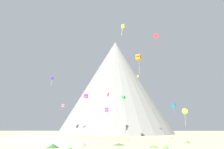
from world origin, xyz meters
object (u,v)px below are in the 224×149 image
(kite_yellow_high, at_px, (123,27))
(kite_white_low, at_px, (117,107))
(bush_scatter_east, at_px, (53,146))
(kite_pink_low, at_px, (63,106))
(bush_near_right, at_px, (153,146))
(kite_indigo_mid, at_px, (52,78))
(kite_gold_mid, at_px, (138,76))
(kite_rainbow_mid, at_px, (108,95))
(kite_magenta_low, at_px, (107,110))
(bush_mid_center, at_px, (70,148))
(rock_massif, at_px, (118,90))
(bush_far_left, at_px, (188,141))
(kite_violet_low, at_px, (86,96))
(bush_far_right, at_px, (165,147))
(kite_orange_mid, at_px, (138,57))
(bush_ridge_crest, at_px, (119,144))
(kite_lime_low, at_px, (185,112))
(kite_blue_low, at_px, (174,105))
(kite_green_mid, at_px, (124,97))
(kite_red_high, at_px, (156,36))

(kite_yellow_high, distance_m, kite_white_low, 40.74)
(bush_scatter_east, distance_m, kite_pink_low, 55.30)
(bush_near_right, relative_size, kite_indigo_mid, 0.45)
(kite_gold_mid, bearing_deg, kite_rainbow_mid, 78.52)
(bush_near_right, relative_size, kite_pink_low, 0.59)
(bush_near_right, xyz_separation_m, kite_magenta_low, (-12.08, 33.78, 9.97))
(kite_magenta_low, bearing_deg, bush_mid_center, -104.53)
(bush_near_right, relative_size, kite_gold_mid, 1.68)
(bush_near_right, relative_size, kite_magenta_low, 0.35)
(bush_scatter_east, height_order, kite_yellow_high, kite_yellow_high)
(bush_mid_center, relative_size, rock_massif, 0.02)
(bush_far_left, xyz_separation_m, kite_violet_low, (-26.34, 1.52, 11.80))
(kite_pink_low, height_order, kite_rainbow_mid, kite_rainbow_mid)
(bush_far_right, bearing_deg, rock_massif, 97.24)
(kite_orange_mid, bearing_deg, kite_pink_low, 63.47)
(kite_gold_mid, distance_m, kite_indigo_mid, 37.11)
(bush_mid_center, bearing_deg, bush_far_right, 5.51)
(bush_near_right, relative_size, bush_scatter_east, 0.73)
(rock_massif, bearing_deg, kite_white_low, -88.90)
(bush_scatter_east, relative_size, bush_far_left, 2.42)
(bush_ridge_crest, bearing_deg, kite_pink_low, 121.22)
(kite_violet_low, bearing_deg, kite_lime_low, 121.05)
(bush_ridge_crest, relative_size, kite_pink_low, 0.86)
(bush_far_left, bearing_deg, kite_pink_low, 138.92)
(kite_gold_mid, xyz_separation_m, kite_rainbow_mid, (-12.78, -1.66, -8.43))
(kite_gold_mid, relative_size, kite_magenta_low, 0.21)
(kite_magenta_low, bearing_deg, bush_far_left, -54.64)
(bush_mid_center, relative_size, kite_pink_low, 0.36)
(kite_indigo_mid, xyz_separation_m, kite_blue_low, (53.56, 12.64, -10.42))
(bush_far_right, bearing_deg, kite_pink_low, 124.35)
(kite_indigo_mid, xyz_separation_m, kite_lime_low, (52.16, -7.36, -15.00))
(bush_far_right, bearing_deg, bush_ridge_crest, 138.81)
(kite_indigo_mid, xyz_separation_m, kite_violet_low, (19.91, -25.00, -11.97))
(bush_far_right, distance_m, rock_massif, 93.98)
(bush_far_right, height_order, kite_green_mid, kite_green_mid)
(kite_rainbow_mid, relative_size, kite_white_low, 1.53)
(kite_white_low, bearing_deg, rock_massif, -75.74)
(bush_ridge_crest, distance_m, kite_green_mid, 37.92)
(kite_red_high, bearing_deg, kite_pink_low, -9.59)
(bush_near_right, xyz_separation_m, kite_yellow_high, (-5.57, 11.05, 32.08))
(bush_scatter_east, height_order, kite_red_high, kite_red_high)
(kite_yellow_high, relative_size, kite_red_high, 0.93)
(bush_near_right, distance_m, kite_green_mid, 42.96)
(kite_yellow_high, relative_size, kite_violet_low, 0.74)
(kite_red_high, relative_size, kite_white_low, 1.35)
(bush_far_left, distance_m, kite_white_low, 41.57)
(kite_blue_low, relative_size, kite_lime_low, 0.29)
(kite_indigo_mid, bearing_deg, kite_green_mid, -0.80)
(kite_red_high, xyz_separation_m, kite_rainbow_mid, (-20.12, 7.54, -22.94))
(kite_magenta_low, height_order, kite_violet_low, kite_violet_low)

